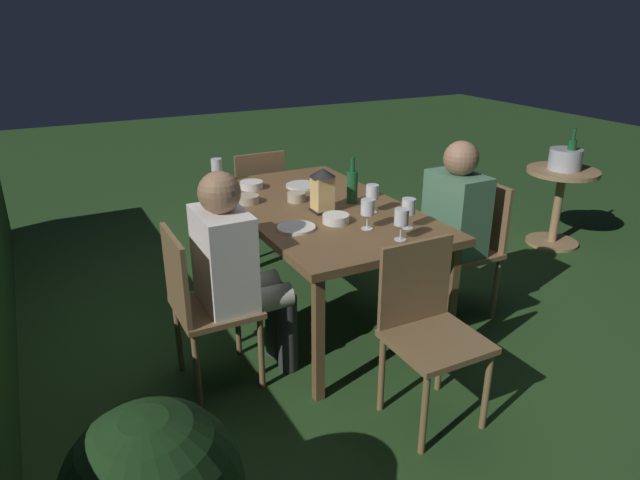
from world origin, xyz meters
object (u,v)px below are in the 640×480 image
object	(u,v)px
plate_b	(303,185)
wine_glass_c	(409,208)
chair_side_right_a	(202,302)
bowl_bread	(336,218)
wine_glass_d	(372,193)
chair_head_near	(428,325)
lantern_centerpiece	(322,188)
dining_table	(320,215)
plate_a	(296,228)
bowl_olives	(248,199)
chair_side_left_a	(469,242)
person_in_green	(447,224)
wine_glass_e	(217,166)
wine_glass_a	(401,219)
person_in_cream	(237,267)
ice_bucket	(566,158)
side_table	(559,195)
chair_head_far	(256,198)
wine_glass_b	(368,209)
bowl_salad	(251,185)
green_bottle_on_table	(352,186)
bowl_dip	(296,197)

from	to	relation	value
plate_b	wine_glass_c	bearing A→B (deg)	-170.55
chair_side_right_a	bowl_bread	bearing A→B (deg)	-84.32
wine_glass_d	bowl_bread	distance (m)	0.30
chair_head_near	lantern_centerpiece	bearing A→B (deg)	1.89
dining_table	plate_a	world-z (taller)	plate_a
bowl_olives	chair_side_left_a	bearing A→B (deg)	-117.44
person_in_green	wine_glass_e	distance (m)	1.61
lantern_centerpiece	chair_head_near	bearing A→B (deg)	-178.11
dining_table	chair_side_left_a	world-z (taller)	chair_side_left_a
wine_glass_a	chair_side_right_a	bearing A→B (deg)	73.25
lantern_centerpiece	wine_glass_d	bearing A→B (deg)	-120.44
plate_a	person_in_cream	bearing A→B (deg)	103.98
wine_glass_d	chair_head_near	bearing A→B (deg)	165.68
wine_glass_a	ice_bucket	size ratio (longest dim) A/B	0.49
chair_side_right_a	plate_b	world-z (taller)	chair_side_right_a
person_in_green	wine_glass_c	xyz separation A→B (m)	(-0.17, 0.43, 0.23)
bowl_bread	side_table	world-z (taller)	bowl_bread
chair_side_right_a	chair_head_far	xyz separation A→B (m)	(1.48, -0.88, 0.00)
person_in_green	wine_glass_b	xyz separation A→B (m)	(-0.08, 0.63, 0.23)
lantern_centerpiece	wine_glass_a	size ratio (longest dim) A/B	1.57
chair_head_far	bowl_olives	distance (m)	0.96
wine_glass_c	wine_glass_d	xyz separation A→B (m)	(0.31, 0.03, 0.00)
chair_head_near	side_table	xyz separation A→B (m)	(1.27, -2.34, -0.05)
person_in_green	bowl_olives	xyz separation A→B (m)	(0.65, 1.05, 0.14)
lantern_centerpiece	side_table	distance (m)	2.43
chair_head_near	wine_glass_d	size ratio (longest dim) A/B	5.15
chair_side_right_a	person_in_green	bearing A→B (deg)	-90.00
lantern_centerpiece	wine_glass_c	size ratio (longest dim) A/B	1.57
chair_head_near	chair_head_far	distance (m)	2.20
chair_head_near	bowl_salad	bearing A→B (deg)	8.23
chair_head_near	wine_glass_d	bearing A→B (deg)	-14.32
chair_head_near	wine_glass_a	bearing A→B (deg)	-15.83
dining_table	green_bottle_on_table	size ratio (longest dim) A/B	5.88
person_in_green	bowl_bread	distance (m)	0.75
dining_table	bowl_salad	world-z (taller)	bowl_salad
bowl_olives	bowl_dip	world-z (taller)	bowl_dip
wine_glass_a	wine_glass_e	size ratio (longest dim) A/B	1.00
lantern_centerpiece	bowl_salad	bearing A→B (deg)	17.76
lantern_centerpiece	green_bottle_on_table	world-z (taller)	green_bottle_on_table
wine_glass_e	bowl_olives	bearing A→B (deg)	-177.12
person_in_green	plate_a	distance (m)	0.99
wine_glass_b	chair_side_left_a	bearing A→B (deg)	-84.35
wine_glass_b	wine_glass_d	bearing A→B (deg)	-37.35
chair_head_far	bowl_salad	world-z (taller)	chair_head_far
dining_table	bowl_dip	world-z (taller)	bowl_dip
person_in_green	bowl_olives	bearing A→B (deg)	58.38
dining_table	bowl_bread	world-z (taller)	bowl_bread
lantern_centerpiece	wine_glass_b	world-z (taller)	lantern_centerpiece
chair_side_right_a	plate_b	xyz separation A→B (m)	(0.81, -0.97, 0.27)
chair_head_near	bowl_bread	size ratio (longest dim) A/B	5.75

